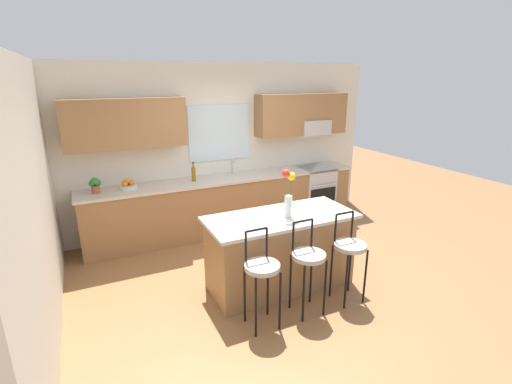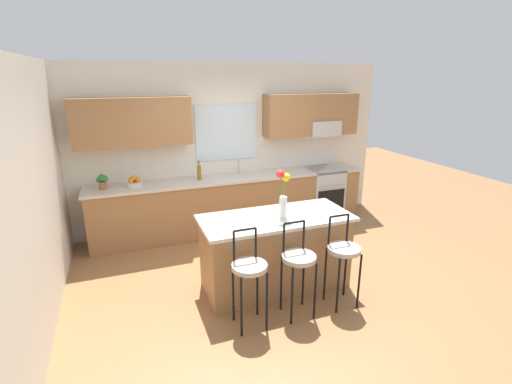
{
  "view_description": "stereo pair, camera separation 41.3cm",
  "coord_description": "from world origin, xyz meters",
  "px_view_note": "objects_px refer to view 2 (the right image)",
  "views": [
    {
      "loc": [
        -2.08,
        -3.77,
        2.52
      ],
      "look_at": [
        -0.03,
        0.55,
        1.0
      ],
      "focal_mm": 26.16,
      "sensor_mm": 36.0,
      "label": 1
    },
    {
      "loc": [
        -1.7,
        -3.93,
        2.52
      ],
      "look_at": [
        -0.03,
        0.55,
        1.0
      ],
      "focal_mm": 26.16,
      "sensor_mm": 36.0,
      "label": 2
    }
  ],
  "objects_px": {
    "oven_range": "(322,193)",
    "bar_stool_far": "(343,253)",
    "kitchen_island": "(275,252)",
    "bottle_olive_oil": "(199,172)",
    "bar_stool_middle": "(299,261)",
    "fruit_bowl_oranges": "(134,182)",
    "flower_vase": "(283,193)",
    "bar_stool_near": "(249,271)",
    "potted_plant_small": "(102,181)"
  },
  "relations": [
    {
      "from": "oven_range",
      "to": "fruit_bowl_oranges",
      "type": "height_order",
      "value": "fruit_bowl_oranges"
    },
    {
      "from": "bar_stool_middle",
      "to": "fruit_bowl_oranges",
      "type": "height_order",
      "value": "fruit_bowl_oranges"
    },
    {
      "from": "kitchen_island",
      "to": "fruit_bowl_oranges",
      "type": "xyz_separation_m",
      "value": [
        -1.48,
        1.89,
        0.51
      ]
    },
    {
      "from": "kitchen_island",
      "to": "bottle_olive_oil",
      "type": "bearing_deg",
      "value": 104.84
    },
    {
      "from": "bar_stool_middle",
      "to": "oven_range",
      "type": "bearing_deg",
      "value": 54.92
    },
    {
      "from": "bar_stool_middle",
      "to": "potted_plant_small",
      "type": "distance_m",
      "value": 3.17
    },
    {
      "from": "flower_vase",
      "to": "bottle_olive_oil",
      "type": "distance_m",
      "value": 2.04
    },
    {
      "from": "oven_range",
      "to": "bar_stool_middle",
      "type": "distance_m",
      "value": 3.02
    },
    {
      "from": "kitchen_island",
      "to": "bar_stool_far",
      "type": "xyz_separation_m",
      "value": [
        0.55,
        -0.61,
        0.17
      ]
    },
    {
      "from": "oven_range",
      "to": "flower_vase",
      "type": "bearing_deg",
      "value": -131.04
    },
    {
      "from": "oven_range",
      "to": "bar_stool_far",
      "type": "relative_size",
      "value": 0.88
    },
    {
      "from": "flower_vase",
      "to": "fruit_bowl_oranges",
      "type": "distance_m",
      "value": 2.5
    },
    {
      "from": "kitchen_island",
      "to": "bottle_olive_oil",
      "type": "xyz_separation_m",
      "value": [
        -0.5,
        1.89,
        0.58
      ]
    },
    {
      "from": "flower_vase",
      "to": "potted_plant_small",
      "type": "distance_m",
      "value": 2.78
    },
    {
      "from": "oven_range",
      "to": "bottle_olive_oil",
      "type": "relative_size",
      "value": 3.02
    },
    {
      "from": "potted_plant_small",
      "to": "fruit_bowl_oranges",
      "type": "bearing_deg",
      "value": 0.44
    },
    {
      "from": "bottle_olive_oil",
      "to": "flower_vase",
      "type": "bearing_deg",
      "value": -74.17
    },
    {
      "from": "kitchen_island",
      "to": "potted_plant_small",
      "type": "distance_m",
      "value": 2.75
    },
    {
      "from": "kitchen_island",
      "to": "potted_plant_small",
      "type": "height_order",
      "value": "potted_plant_small"
    },
    {
      "from": "bar_stool_far",
      "to": "oven_range",
      "type": "bearing_deg",
      "value": 64.38
    },
    {
      "from": "bar_stool_middle",
      "to": "fruit_bowl_oranges",
      "type": "bearing_deg",
      "value": 120.67
    },
    {
      "from": "bar_stool_near",
      "to": "bottle_olive_oil",
      "type": "distance_m",
      "value": 2.53
    },
    {
      "from": "fruit_bowl_oranges",
      "to": "bottle_olive_oil",
      "type": "xyz_separation_m",
      "value": [
        0.98,
        -0.0,
        0.06
      ]
    },
    {
      "from": "flower_vase",
      "to": "bar_stool_far",
      "type": "bearing_deg",
      "value": -47.42
    },
    {
      "from": "kitchen_island",
      "to": "flower_vase",
      "type": "bearing_deg",
      "value": -51.25
    },
    {
      "from": "bar_stool_far",
      "to": "fruit_bowl_oranges",
      "type": "height_order",
      "value": "fruit_bowl_oranges"
    },
    {
      "from": "bar_stool_middle",
      "to": "flower_vase",
      "type": "distance_m",
      "value": 0.8
    },
    {
      "from": "bar_stool_near",
      "to": "bar_stool_far",
      "type": "relative_size",
      "value": 1.0
    },
    {
      "from": "bar_stool_far",
      "to": "bottle_olive_oil",
      "type": "xyz_separation_m",
      "value": [
        -1.05,
        2.49,
        0.41
      ]
    },
    {
      "from": "flower_vase",
      "to": "potted_plant_small",
      "type": "bearing_deg",
      "value": 135.23
    },
    {
      "from": "kitchen_island",
      "to": "flower_vase",
      "type": "distance_m",
      "value": 0.76
    },
    {
      "from": "bottle_olive_oil",
      "to": "potted_plant_small",
      "type": "xyz_separation_m",
      "value": [
        -1.42,
        -0.0,
        0.0
      ]
    },
    {
      "from": "bar_stool_far",
      "to": "bar_stool_near",
      "type": "bearing_deg",
      "value": 180.0
    },
    {
      "from": "bar_stool_far",
      "to": "potted_plant_small",
      "type": "bearing_deg",
      "value": 134.67
    },
    {
      "from": "bar_stool_near",
      "to": "bar_stool_middle",
      "type": "distance_m",
      "value": 0.55
    },
    {
      "from": "potted_plant_small",
      "to": "bottle_olive_oil",
      "type": "bearing_deg",
      "value": 0.01
    },
    {
      "from": "oven_range",
      "to": "kitchen_island",
      "type": "distance_m",
      "value": 2.55
    },
    {
      "from": "oven_range",
      "to": "kitchen_island",
      "type": "relative_size",
      "value": 0.51
    },
    {
      "from": "kitchen_island",
      "to": "bar_stool_middle",
      "type": "relative_size",
      "value": 1.72
    },
    {
      "from": "oven_range",
      "to": "bar_stool_middle",
      "type": "height_order",
      "value": "bar_stool_middle"
    },
    {
      "from": "bar_stool_middle",
      "to": "potted_plant_small",
      "type": "height_order",
      "value": "potted_plant_small"
    },
    {
      "from": "bottle_olive_oil",
      "to": "oven_range",
      "type": "bearing_deg",
      "value": -0.63
    },
    {
      "from": "bottle_olive_oil",
      "to": "potted_plant_small",
      "type": "distance_m",
      "value": 1.42
    },
    {
      "from": "potted_plant_small",
      "to": "flower_vase",
      "type": "bearing_deg",
      "value": -44.77
    },
    {
      "from": "bar_stool_near",
      "to": "potted_plant_small",
      "type": "xyz_separation_m",
      "value": [
        -1.37,
        2.49,
        0.41
      ]
    },
    {
      "from": "bar_stool_near",
      "to": "bar_stool_far",
      "type": "distance_m",
      "value": 1.1
    },
    {
      "from": "bottle_olive_oil",
      "to": "potted_plant_small",
      "type": "bearing_deg",
      "value": -179.99
    },
    {
      "from": "potted_plant_small",
      "to": "kitchen_island",
      "type": "bearing_deg",
      "value": -44.56
    },
    {
      "from": "bar_stool_middle",
      "to": "bar_stool_far",
      "type": "bearing_deg",
      "value": 0.0
    },
    {
      "from": "bar_stool_near",
      "to": "fruit_bowl_oranges",
      "type": "distance_m",
      "value": 2.69
    }
  ]
}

